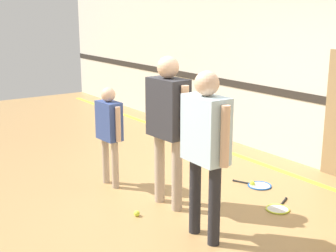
# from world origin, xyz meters

# --- Properties ---
(ground_plane) EXTENTS (16.00, 16.00, 0.00)m
(ground_plane) POSITION_xyz_m (0.00, 0.00, 0.00)
(ground_plane) COLOR #A87F4C
(wall_back) EXTENTS (16.00, 0.07, 3.20)m
(wall_back) POSITION_xyz_m (0.00, 2.52, 1.60)
(wall_back) COLOR silver
(wall_back) RESTS_ON ground_plane
(floor_stripe) EXTENTS (14.40, 0.10, 0.01)m
(floor_stripe) POSITION_xyz_m (0.00, 1.99, 0.00)
(floor_stripe) COLOR yellow
(floor_stripe) RESTS_ON ground_plane
(person_instructor) EXTENTS (0.67, 0.30, 1.77)m
(person_instructor) POSITION_xyz_m (-0.16, -0.05, 1.10)
(person_instructor) COLOR tan
(person_instructor) RESTS_ON ground_plane
(person_student_left) EXTENTS (0.50, 0.22, 1.31)m
(person_student_left) POSITION_xyz_m (-1.14, -0.29, 0.81)
(person_student_left) COLOR tan
(person_student_left) RESTS_ON ground_plane
(person_student_right) EXTENTS (0.65, 0.28, 1.71)m
(person_student_right) POSITION_xyz_m (0.72, -0.22, 1.06)
(person_student_right) COLOR #232328
(person_student_right) RESTS_ON ground_plane
(racket_spare_on_floor) EXTENTS (0.56, 0.42, 0.03)m
(racket_spare_on_floor) POSITION_xyz_m (0.02, 1.29, 0.01)
(racket_spare_on_floor) COLOR blue
(racket_spare_on_floor) RESTS_ON ground_plane
(racket_second_spare) EXTENTS (0.37, 0.53, 0.03)m
(racket_second_spare) POSITION_xyz_m (0.68, 0.94, 0.01)
(racket_second_spare) COLOR #C6D838
(racket_second_spare) RESTS_ON ground_plane
(tennis_ball_near_instructor) EXTENTS (0.07, 0.07, 0.07)m
(tennis_ball_near_instructor) POSITION_xyz_m (-0.11, -0.52, 0.03)
(tennis_ball_near_instructor) COLOR #CCE038
(tennis_ball_near_instructor) RESTS_ON ground_plane
(tennis_ball_by_spare_racket) EXTENTS (0.07, 0.07, 0.07)m
(tennis_ball_by_spare_racket) POSITION_xyz_m (-0.04, 1.23, 0.03)
(tennis_ball_by_spare_racket) COLOR #CCE038
(tennis_ball_by_spare_racket) RESTS_ON ground_plane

